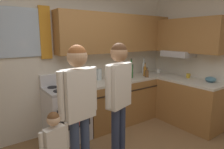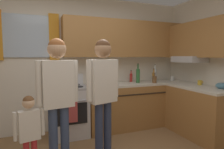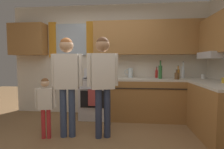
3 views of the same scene
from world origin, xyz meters
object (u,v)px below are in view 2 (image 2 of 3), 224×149
Objects in this scene: bottle_wine_green at (138,75)px; bottle_sauce_red at (131,77)px; mixing_bowl at (222,86)px; bottle_tall_clear at (155,74)px; bottle_squat_brown at (155,79)px; adult_in_plaid at (103,86)px; adult_holding_child at (58,89)px; water_pitcher at (105,78)px; stove_oven at (68,110)px; mug_ceramic_white at (172,78)px; small_child at (30,128)px; bottle_oil_amber at (154,77)px; mug_mustard_yellow at (200,83)px.

bottle_sauce_red is (-0.05, 0.22, -0.06)m from bottle_wine_green.
bottle_sauce_red is 1.69m from mixing_bowl.
bottle_squat_brown is (-0.22, -0.31, -0.06)m from bottle_tall_clear.
bottle_wine_green is at bearing 42.55° from adult_in_plaid.
bottle_squat_brown is 0.50m from bottle_sauce_red.
bottle_tall_clear is 2.51m from adult_holding_child.
adult_holding_child is at bearing -129.76° from water_pitcher.
stove_oven is 3.00× the size of bottle_tall_clear.
mixing_bowl is at bearing -53.91° from bottle_sauce_red.
bottle_wine_green reaches higher than mug_ceramic_white.
mug_ceramic_white is (2.32, 0.03, 0.48)m from stove_oven.
adult_in_plaid reaches higher than bottle_sauce_red.
bottle_oil_amber is at bearing 24.87° from small_child.
small_child is at bearing -135.44° from water_pitcher.
mixing_bowl is (1.00, -1.37, -0.05)m from bottle_sauce_red.
stove_oven is 5.67× the size of mixing_bowl.
mug_mustard_yellow is at bearing 8.50° from small_child.
bottle_oil_amber is 1.03m from water_pitcher.
adult_holding_child is (-2.63, 0.12, 0.09)m from mixing_bowl.
bottle_tall_clear is at bearing 27.10° from small_child.
bottle_sauce_red is at bearing 7.38° from stove_oven.
bottle_oil_amber is 2.38× the size of mug_mustard_yellow.
bottle_squat_brown is 0.84m from mug_mustard_yellow.
bottle_tall_clear is 1.49× the size of bottle_sauce_red.
stove_oven is 2.68m from mixing_bowl.
stove_oven reaches higher than mug_ceramic_white.
small_child is at bearing 179.63° from mixing_bowl.
adult_in_plaid is (-1.39, -0.86, 0.07)m from bottle_squat_brown.
water_pitcher is at bearing 50.24° from adult_holding_child.
bottle_tall_clear is 1.67× the size of water_pitcher.
bottle_wine_green is (-0.52, -0.17, 0.01)m from bottle_tall_clear.
bottle_wine_green is at bearing -175.67° from mug_ceramic_white.
bottle_wine_green reaches higher than small_child.
bottle_squat_brown is at bearing -25.78° from bottle_wine_green.
adult_holding_child reaches higher than bottle_sauce_red.
small_child is (-2.54, -1.30, -0.42)m from bottle_tall_clear.
adult_in_plaid is at bearing -73.15° from stove_oven.
stove_oven is at bearing -176.26° from bottle_tall_clear.
adult_holding_child is 0.54m from small_child.
bottle_squat_brown is 0.12× the size of adult_holding_child.
adult_in_plaid reaches higher than stove_oven.
adult_holding_child is (-1.04, -1.25, 0.03)m from water_pitcher.
bottle_wine_green is 1.48m from adult_in_plaid.
bottle_tall_clear is 1.99m from adult_in_plaid.
bottle_wine_green is 0.23m from bottle_sauce_red.
water_pitcher reaches higher than mixing_bowl.
mug_ceramic_white is (-0.04, 0.76, 0.00)m from mug_mustard_yellow.
adult_holding_child is 1.00× the size of adult_in_plaid.
bottle_sauce_red is at bearing -0.64° from water_pitcher.
bottle_squat_brown is at bearing -6.27° from stove_oven.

